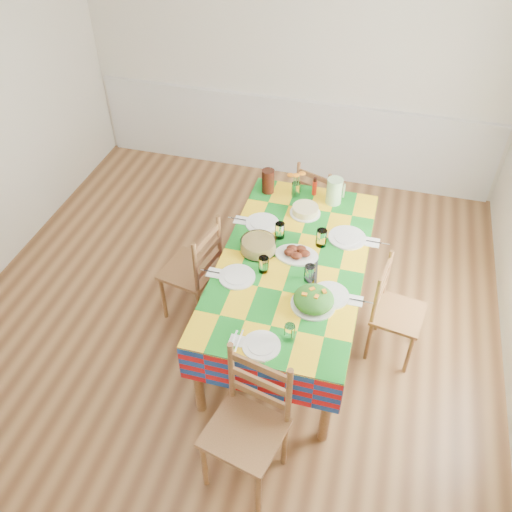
# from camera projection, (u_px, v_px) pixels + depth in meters

# --- Properties ---
(room) EXTENTS (4.58, 5.08, 2.78)m
(room) POSITION_uv_depth(u_px,v_px,m) (218.00, 199.00, 3.68)
(room) COLOR brown
(room) RESTS_ON ground
(wainscot) EXTENTS (4.41, 0.06, 0.92)m
(wainscot) POSITION_uv_depth(u_px,v_px,m) (291.00, 135.00, 6.04)
(wainscot) COLOR silver
(wainscot) RESTS_ON room
(dining_table) EXTENTS (1.08, 2.01, 0.78)m
(dining_table) POSITION_uv_depth(u_px,v_px,m) (292.00, 269.00, 4.12)
(dining_table) COLOR brown
(dining_table) RESTS_ON room
(setting_near_head) EXTENTS (0.41, 0.27, 0.12)m
(setting_near_head) POSITION_uv_depth(u_px,v_px,m) (271.00, 340.00, 3.46)
(setting_near_head) COLOR white
(setting_near_head) RESTS_ON dining_table
(setting_left_near) EXTENTS (0.49, 0.29, 0.13)m
(setting_left_near) POSITION_uv_depth(u_px,v_px,m) (246.00, 272.00, 3.93)
(setting_left_near) COLOR white
(setting_left_near) RESTS_ON dining_table
(setting_left_far) EXTENTS (0.50, 0.30, 0.13)m
(setting_left_far) POSITION_uv_depth(u_px,v_px,m) (268.00, 226.00, 4.33)
(setting_left_far) COLOR white
(setting_left_far) RESTS_ON dining_table
(setting_right_near) EXTENTS (0.51, 0.30, 0.13)m
(setting_right_near) POSITION_uv_depth(u_px,v_px,m) (323.00, 287.00, 3.81)
(setting_right_near) COLOR white
(setting_right_near) RESTS_ON dining_table
(setting_right_far) EXTENTS (0.56, 0.32, 0.14)m
(setting_right_far) POSITION_uv_depth(u_px,v_px,m) (339.00, 238.00, 4.21)
(setting_right_far) COLOR white
(setting_right_far) RESTS_ON dining_table
(meat_platter) EXTENTS (0.33, 0.24, 0.06)m
(meat_platter) POSITION_uv_depth(u_px,v_px,m) (297.00, 253.00, 4.08)
(meat_platter) COLOR white
(meat_platter) RESTS_ON dining_table
(salad_platter) EXTENTS (0.31, 0.31, 0.13)m
(salad_platter) POSITION_uv_depth(u_px,v_px,m) (314.00, 300.00, 3.69)
(salad_platter) COLOR white
(salad_platter) RESTS_ON dining_table
(pasta_bowl) EXTENTS (0.27, 0.27, 0.10)m
(pasta_bowl) POSITION_uv_depth(u_px,v_px,m) (258.00, 246.00, 4.11)
(pasta_bowl) COLOR white
(pasta_bowl) RESTS_ON dining_table
(cake) EXTENTS (0.25, 0.25, 0.07)m
(cake) POSITION_uv_depth(u_px,v_px,m) (305.00, 210.00, 4.47)
(cake) COLOR white
(cake) RESTS_ON dining_table
(serving_utensils) EXTENTS (0.15, 0.34, 0.01)m
(serving_utensils) POSITION_uv_depth(u_px,v_px,m) (312.00, 273.00, 3.95)
(serving_utensils) COLOR black
(serving_utensils) RESTS_ON dining_table
(flower_vase) EXTENTS (0.15, 0.13, 0.25)m
(flower_vase) POSITION_uv_depth(u_px,v_px,m) (296.00, 186.00, 4.61)
(flower_vase) COLOR white
(flower_vase) RESTS_ON dining_table
(hot_sauce) EXTENTS (0.04, 0.04, 0.17)m
(hot_sauce) POSITION_uv_depth(u_px,v_px,m) (315.00, 186.00, 4.64)
(hot_sauce) COLOR red
(hot_sauce) RESTS_ON dining_table
(green_pitcher) EXTENTS (0.13, 0.13, 0.23)m
(green_pitcher) POSITION_uv_depth(u_px,v_px,m) (334.00, 191.00, 4.54)
(green_pitcher) COLOR #AEE19F
(green_pitcher) RESTS_ON dining_table
(tea_pitcher) EXTENTS (0.11, 0.11, 0.22)m
(tea_pitcher) POSITION_uv_depth(u_px,v_px,m) (268.00, 181.00, 4.66)
(tea_pitcher) COLOR black
(tea_pitcher) RESTS_ON dining_table
(name_card) EXTENTS (0.09, 0.03, 0.02)m
(name_card) POSITION_uv_depth(u_px,v_px,m) (259.00, 359.00, 3.37)
(name_card) COLOR white
(name_card) RESTS_ON dining_table
(chair_near) EXTENTS (0.54, 0.52, 1.03)m
(chair_near) POSITION_uv_depth(u_px,v_px,m) (248.00, 426.00, 3.34)
(chair_near) COLOR brown
(chair_near) RESTS_ON room
(chair_far) EXTENTS (0.49, 0.48, 0.86)m
(chair_far) POSITION_uv_depth(u_px,v_px,m) (318.00, 202.00, 5.22)
(chair_far) COLOR brown
(chair_far) RESTS_ON room
(chair_left) EXTENTS (0.48, 0.50, 0.97)m
(chair_left) POSITION_uv_depth(u_px,v_px,m) (195.00, 271.00, 4.42)
(chair_left) COLOR brown
(chair_left) RESTS_ON room
(chair_right) EXTENTS (0.43, 0.44, 0.88)m
(chair_right) POSITION_uv_depth(u_px,v_px,m) (393.00, 312.00, 4.14)
(chair_right) COLOR brown
(chair_right) RESTS_ON room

